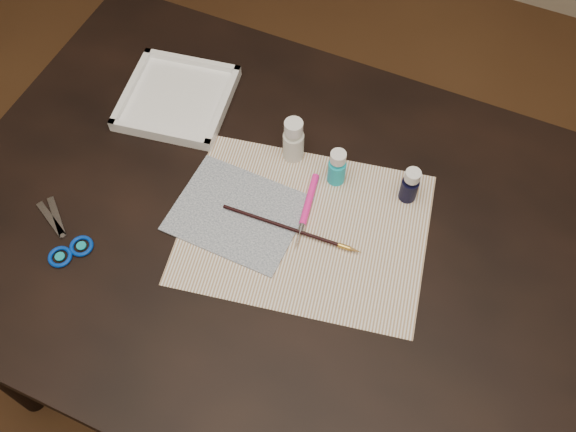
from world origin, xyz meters
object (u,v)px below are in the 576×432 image
at_px(paper, 304,229).
at_px(palette_tray, 177,98).
at_px(paint_bottle_white, 293,140).
at_px(canvas, 237,213).
at_px(paint_bottle_navy, 410,185).
at_px(scissors, 57,232).
at_px(paint_bottle_cyan, 337,167).

relative_size(paper, palette_tray, 2.08).
height_order(paint_bottle_white, palette_tray, paint_bottle_white).
bearing_deg(canvas, paint_bottle_white, 76.45).
relative_size(paint_bottle_navy, palette_tray, 0.38).
distance_m(paint_bottle_white, paint_bottle_navy, 0.24).
relative_size(paper, canvas, 1.92).
height_order(paint_bottle_white, paint_bottle_navy, paint_bottle_white).
bearing_deg(scissors, palette_tray, -70.79).
distance_m(paint_bottle_white, scissors, 0.47).
relative_size(paint_bottle_white, palette_tray, 0.47).
height_order(paper, canvas, canvas).
relative_size(canvas, paint_bottle_white, 2.32).
height_order(paint_bottle_cyan, scissors, paint_bottle_cyan).
relative_size(paper, paint_bottle_navy, 5.54).
height_order(paper, palette_tray, palette_tray).
bearing_deg(paint_bottle_cyan, paper, -95.43).
bearing_deg(canvas, paint_bottle_cyan, 46.75).
relative_size(paint_bottle_white, paint_bottle_navy, 1.24).
bearing_deg(paint_bottle_navy, paint_bottle_cyan, -172.49).
height_order(canvas, paint_bottle_navy, paint_bottle_navy).
bearing_deg(paper, paint_bottle_white, 120.80).
bearing_deg(paint_bottle_cyan, scissors, -143.06).
height_order(paper, paint_bottle_cyan, paint_bottle_cyan).
bearing_deg(canvas, paper, 9.85).
height_order(canvas, paint_bottle_white, paint_bottle_white).
xyz_separation_m(paper, palette_tray, (-0.36, 0.17, 0.01)).
xyz_separation_m(paint_bottle_white, palette_tray, (-0.28, 0.03, -0.04)).
relative_size(paint_bottle_cyan, palette_tray, 0.39).
xyz_separation_m(canvas, paint_bottle_white, (0.04, 0.17, 0.05)).
bearing_deg(canvas, paint_bottle_navy, 30.90).
bearing_deg(paint_bottle_white, paint_bottle_navy, -0.35).
distance_m(canvas, palette_tray, 0.31).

